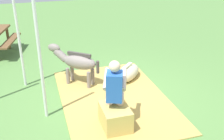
# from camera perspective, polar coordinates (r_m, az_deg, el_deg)

# --- Properties ---
(ground_plane) EXTENTS (24.00, 24.00, 0.00)m
(ground_plane) POSITION_cam_1_polar(r_m,az_deg,el_deg) (6.11, 1.11, -5.61)
(ground_plane) COLOR #568442
(hay_patch) EXTENTS (3.38, 2.25, 0.02)m
(hay_patch) POSITION_cam_1_polar(r_m,az_deg,el_deg) (6.03, 0.37, -5.89)
(hay_patch) COLOR tan
(hay_patch) RESTS_ON ground
(hay_bale) EXTENTS (0.63, 0.49, 0.43)m
(hay_bale) POSITION_cam_1_polar(r_m,az_deg,el_deg) (5.06, 0.66, -9.83)
(hay_bale) COLOR tan
(hay_bale) RESTS_ON ground
(person_seated) EXTENTS (0.72, 0.56, 1.31)m
(person_seated) POSITION_cam_1_polar(r_m,az_deg,el_deg) (4.93, 0.60, -4.00)
(person_seated) COLOR beige
(person_seated) RESTS_ON ground
(pony_standing) EXTENTS (0.99, 1.13, 0.95)m
(pony_standing) POSITION_cam_1_polar(r_m,az_deg,el_deg) (6.47, -7.47, 1.71)
(pony_standing) COLOR slate
(pony_standing) RESTS_ON ground
(pony_lying) EXTENTS (1.12, 1.16, 0.42)m
(pony_lying) POSITION_cam_1_polar(r_m,az_deg,el_deg) (6.71, 2.99, -0.89)
(pony_lying) COLOR beige
(pony_lying) RESTS_ON ground
(tent_pole_left) EXTENTS (0.06, 0.06, 2.43)m
(tent_pole_left) POSITION_cam_1_polar(r_m,az_deg,el_deg) (5.07, -14.78, 2.22)
(tent_pole_left) COLOR silver
(tent_pole_left) RESTS_ON ground
(tent_pole_right) EXTENTS (0.06, 0.06, 2.43)m
(tent_pole_right) POSITION_cam_1_polar(r_m,az_deg,el_deg) (6.48, -18.90, 6.57)
(tent_pole_right) COLOR silver
(tent_pole_right) RESTS_ON ground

